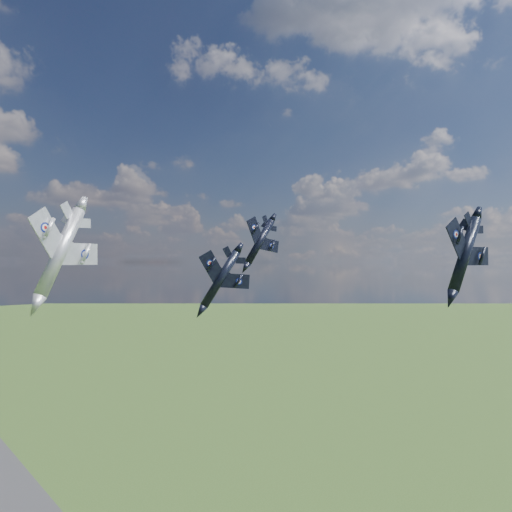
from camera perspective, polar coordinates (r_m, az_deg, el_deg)
jet_lead_navy at (r=78.28m, az=-4.08°, el=-2.61°), size 14.32×16.42×7.61m
jet_right_navy at (r=71.83m, az=22.76°, el=0.18°), size 12.48×16.14×7.85m
jet_high_navy at (r=98.37m, az=0.43°, el=1.64°), size 10.91×15.12×8.69m
jet_left_silver at (r=62.73m, az=-21.47°, el=0.47°), size 16.43×18.93×8.23m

